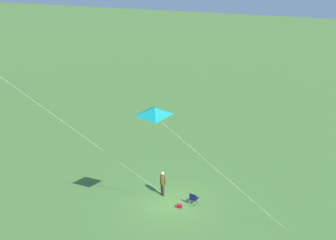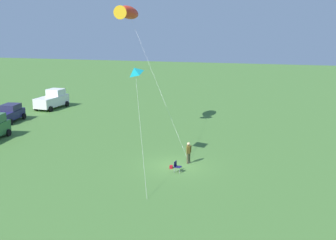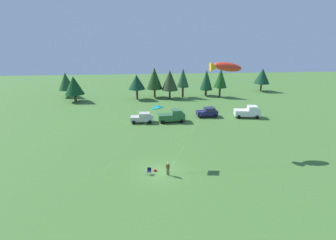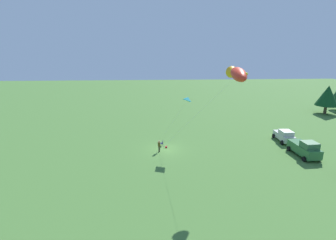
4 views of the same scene
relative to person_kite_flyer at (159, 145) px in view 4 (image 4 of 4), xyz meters
name	(u,v)px [view 4 (image 4 of 4)]	position (x,y,z in m)	size (l,w,h in m)	color
ground_plane	(165,149)	(-0.86, 0.83, -1.02)	(160.00, 160.00, 0.00)	#467332
person_kite_flyer	(159,145)	(0.00, 0.00, 0.00)	(0.52, 0.47, 1.74)	#49442E
folding_chair	(162,143)	(-2.24, 0.46, -0.53)	(0.56, 0.56, 0.82)	#141446
backpack_on_grass	(166,147)	(-1.50, 1.07, -0.91)	(0.32, 0.22, 0.22)	#A4101B
car_silver_compact	(285,136)	(-3.12, 19.76, -0.07)	(4.22, 2.24, 1.89)	beige
truck_green_flatbed	(305,149)	(2.59, 19.75, 0.08)	(5.11, 2.66, 2.34)	#2F6737
kite_large_fish	(237,74)	(8.45, 7.77, 10.81)	(11.06, 8.75, 12.68)	red
kite_delta_teal	(188,99)	(-1.05, 4.11, 6.39)	(7.80, 3.76, 7.84)	teal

